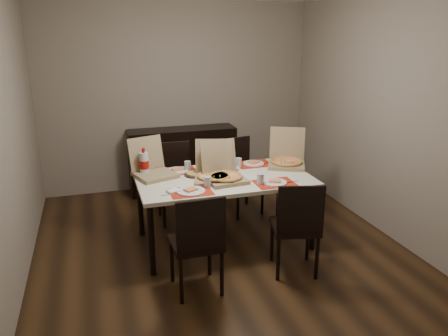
{
  "coord_description": "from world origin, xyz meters",
  "views": [
    {
      "loc": [
        -1.19,
        -4.1,
        2.23
      ],
      "look_at": [
        0.08,
        0.03,
        0.85
      ],
      "focal_mm": 35.0,
      "sensor_mm": 36.0,
      "label": 1
    }
  ],
  "objects_px": {
    "chair_near_left": "(198,241)",
    "chair_far_left": "(175,178)",
    "dip_bowl": "(233,169)",
    "dining_table": "(224,183)",
    "pizza_box_center": "(224,175)",
    "sideboard": "(183,160)",
    "chair_near_right": "(297,224)",
    "chair_far_right": "(240,172)",
    "soda_bottle": "(144,164)"
  },
  "relations": [
    {
      "from": "sideboard",
      "to": "chair_far_left",
      "type": "height_order",
      "value": "chair_far_left"
    },
    {
      "from": "soda_bottle",
      "to": "dip_bowl",
      "type": "bearing_deg",
      "value": -7.12
    },
    {
      "from": "sideboard",
      "to": "chair_far_right",
      "type": "relative_size",
      "value": 1.61
    },
    {
      "from": "sideboard",
      "to": "pizza_box_center",
      "type": "xyz_separation_m",
      "value": [
        0.06,
        -1.84,
        0.36
      ]
    },
    {
      "from": "chair_near_right",
      "to": "soda_bottle",
      "type": "relative_size",
      "value": 3.14
    },
    {
      "from": "dip_bowl",
      "to": "soda_bottle",
      "type": "distance_m",
      "value": 0.96
    },
    {
      "from": "dining_table",
      "to": "soda_bottle",
      "type": "height_order",
      "value": "soda_bottle"
    },
    {
      "from": "dining_table",
      "to": "pizza_box_center",
      "type": "xyz_separation_m",
      "value": [
        -0.03,
        -0.1,
        0.13
      ]
    },
    {
      "from": "pizza_box_center",
      "to": "sideboard",
      "type": "bearing_deg",
      "value": 91.71
    },
    {
      "from": "dip_bowl",
      "to": "pizza_box_center",
      "type": "bearing_deg",
      "value": -123.53
    },
    {
      "from": "sideboard",
      "to": "dip_bowl",
      "type": "height_order",
      "value": "sideboard"
    },
    {
      "from": "chair_near_right",
      "to": "chair_far_right",
      "type": "bearing_deg",
      "value": 89.93
    },
    {
      "from": "soda_bottle",
      "to": "pizza_box_center",
      "type": "bearing_deg",
      "value": -28.09
    },
    {
      "from": "pizza_box_center",
      "to": "chair_near_right",
      "type": "bearing_deg",
      "value": -56.45
    },
    {
      "from": "dip_bowl",
      "to": "chair_near_left",
      "type": "bearing_deg",
      "value": -122.15
    },
    {
      "from": "chair_far_left",
      "to": "pizza_box_center",
      "type": "height_order",
      "value": "pizza_box_center"
    },
    {
      "from": "chair_far_left",
      "to": "dip_bowl",
      "type": "distance_m",
      "value": 0.86
    },
    {
      "from": "dip_bowl",
      "to": "soda_bottle",
      "type": "bearing_deg",
      "value": 172.88
    },
    {
      "from": "pizza_box_center",
      "to": "dining_table",
      "type": "bearing_deg",
      "value": 74.46
    },
    {
      "from": "chair_far_right",
      "to": "dining_table",
      "type": "bearing_deg",
      "value": -119.54
    },
    {
      "from": "dip_bowl",
      "to": "sideboard",
      "type": "bearing_deg",
      "value": 98.94
    },
    {
      "from": "sideboard",
      "to": "chair_near_right",
      "type": "distance_m",
      "value": 2.62
    },
    {
      "from": "chair_near_left",
      "to": "pizza_box_center",
      "type": "xyz_separation_m",
      "value": [
        0.47,
        0.77,
        0.3
      ]
    },
    {
      "from": "chair_near_right",
      "to": "soda_bottle",
      "type": "height_order",
      "value": "soda_bottle"
    },
    {
      "from": "dining_table",
      "to": "dip_bowl",
      "type": "xyz_separation_m",
      "value": [
        0.16,
        0.19,
        0.08
      ]
    },
    {
      "from": "sideboard",
      "to": "soda_bottle",
      "type": "distance_m",
      "value": 1.66
    },
    {
      "from": "chair_far_left",
      "to": "soda_bottle",
      "type": "relative_size",
      "value": 3.14
    },
    {
      "from": "dining_table",
      "to": "chair_near_left",
      "type": "height_order",
      "value": "chair_near_left"
    },
    {
      "from": "dining_table",
      "to": "chair_far_left",
      "type": "xyz_separation_m",
      "value": [
        -0.38,
        0.81,
        -0.17
      ]
    },
    {
      "from": "chair_near_right",
      "to": "chair_far_right",
      "type": "relative_size",
      "value": 1.0
    },
    {
      "from": "chair_far_left",
      "to": "sideboard",
      "type": "bearing_deg",
      "value": 72.47
    },
    {
      "from": "chair_near_left",
      "to": "chair_far_left",
      "type": "distance_m",
      "value": 1.68
    },
    {
      "from": "sideboard",
      "to": "chair_far_right",
      "type": "xyz_separation_m",
      "value": [
        0.54,
        -0.95,
        0.06
      ]
    },
    {
      "from": "dining_table",
      "to": "chair_far_right",
      "type": "relative_size",
      "value": 1.94
    },
    {
      "from": "chair_far_right",
      "to": "dip_bowl",
      "type": "distance_m",
      "value": 0.72
    },
    {
      "from": "pizza_box_center",
      "to": "soda_bottle",
      "type": "relative_size",
      "value": 1.55
    },
    {
      "from": "chair_far_right",
      "to": "soda_bottle",
      "type": "height_order",
      "value": "soda_bottle"
    },
    {
      "from": "chair_near_left",
      "to": "soda_bottle",
      "type": "xyz_separation_m",
      "value": [
        -0.29,
        1.17,
        0.36
      ]
    },
    {
      "from": "sideboard",
      "to": "chair_near_right",
      "type": "xyz_separation_m",
      "value": [
        0.53,
        -2.57,
        0.06
      ]
    },
    {
      "from": "chair_near_right",
      "to": "chair_far_left",
      "type": "distance_m",
      "value": 1.83
    },
    {
      "from": "chair_far_left",
      "to": "dip_bowl",
      "type": "relative_size",
      "value": 7.32
    },
    {
      "from": "dining_table",
      "to": "chair_far_left",
      "type": "height_order",
      "value": "chair_far_left"
    },
    {
      "from": "sideboard",
      "to": "chair_near_right",
      "type": "height_order",
      "value": "chair_near_right"
    },
    {
      "from": "chair_near_left",
      "to": "pizza_box_center",
      "type": "height_order",
      "value": "pizza_box_center"
    },
    {
      "from": "chair_far_right",
      "to": "pizza_box_center",
      "type": "distance_m",
      "value": 1.06
    },
    {
      "from": "chair_near_left",
      "to": "chair_far_left",
      "type": "bearing_deg",
      "value": 85.88
    },
    {
      "from": "chair_near_right",
      "to": "chair_far_right",
      "type": "xyz_separation_m",
      "value": [
        0.0,
        1.62,
        0.0
      ]
    },
    {
      "from": "chair_near_left",
      "to": "chair_far_left",
      "type": "height_order",
      "value": "same"
    },
    {
      "from": "chair_far_left",
      "to": "chair_near_left",
      "type": "bearing_deg",
      "value": -94.12
    },
    {
      "from": "dining_table",
      "to": "chair_near_left",
      "type": "bearing_deg",
      "value": -120.02
    }
  ]
}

